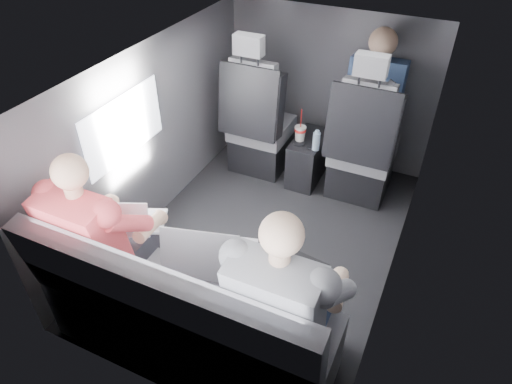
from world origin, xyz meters
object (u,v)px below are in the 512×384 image
at_px(front_seat_right, 362,153).
at_px(laptop_white, 134,221).
at_px(water_bottle, 316,141).
at_px(passenger_rear_right, 286,302).
at_px(passenger_rear_left, 106,237).
at_px(passenger_front_right, 374,98).
at_px(rear_bench, 187,321).
at_px(front_seat_left, 259,129).
at_px(center_console, 308,158).
at_px(soda_cup, 300,133).
at_px(laptop_silver, 211,254).
at_px(laptop_black, 293,267).

relative_size(front_seat_right, laptop_white, 3.34).
xyz_separation_m(water_bottle, passenger_rear_right, (0.42, -1.71, 0.16)).
height_order(front_seat_right, laptop_white, front_seat_right).
relative_size(passenger_rear_left, passenger_front_right, 1.38).
bearing_deg(water_bottle, passenger_rear_left, -110.77).
distance_m(rear_bench, passenger_rear_right, 0.63).
bearing_deg(water_bottle, front_seat_right, 16.24).
relative_size(front_seat_right, water_bottle, 7.33).
distance_m(passenger_rear_right, passenger_front_right, 2.07).
relative_size(passenger_rear_right, passenger_front_right, 1.41).
bearing_deg(passenger_rear_left, rear_bench, -9.88).
relative_size(front_seat_left, passenger_front_right, 1.43).
bearing_deg(passenger_front_right, passenger_rear_left, -115.25).
bearing_deg(passenger_front_right, water_bottle, -132.27).
xyz_separation_m(front_seat_right, rear_bench, (-0.45, -1.90, -0.09)).
height_order(passenger_rear_left, passenger_rear_right, passenger_rear_right).
distance_m(laptop_white, passenger_rear_right, 1.03).
xyz_separation_m(front_seat_right, center_console, (-0.45, 0.04, -0.20)).
distance_m(soda_cup, laptop_silver, 1.66).
bearing_deg(laptop_black, soda_cup, 109.10).
bearing_deg(laptop_black, water_bottle, 104.18).
bearing_deg(laptop_silver, laptop_white, 174.27).
height_order(laptop_black, passenger_rear_right, passenger_rear_right).
relative_size(front_seat_left, front_seat_right, 1.00).
bearing_deg(laptop_white, water_bottle, 68.83).
distance_m(front_seat_right, soda_cup, 0.52).
xyz_separation_m(front_seat_right, laptop_white, (-0.94, -1.63, 0.23)).
distance_m(laptop_silver, passenger_front_right, 1.98).
bearing_deg(passenger_rear_left, laptop_black, 12.58).
bearing_deg(soda_cup, passenger_rear_left, -105.28).
distance_m(rear_bench, water_bottle, 1.81).
bearing_deg(water_bottle, laptop_black, -75.82).
distance_m(rear_bench, laptop_white, 0.65).
distance_m(front_seat_right, laptop_silver, 1.75).
height_order(laptop_silver, passenger_rear_left, passenger_rear_left).
relative_size(laptop_white, passenger_front_right, 0.43).
xyz_separation_m(rear_bench, passenger_rear_left, (-0.55, 0.10, 0.32)).
relative_size(front_seat_left, laptop_black, 3.98).
height_order(laptop_white, passenger_front_right, passenger_front_right).
distance_m(front_seat_left, soda_cup, 0.40).
xyz_separation_m(soda_cup, passenger_front_right, (0.49, 0.29, 0.29)).
xyz_separation_m(center_console, passenger_front_right, (0.43, 0.22, 0.56)).
height_order(soda_cup, passenger_front_right, passenger_front_right).
height_order(laptop_black, passenger_front_right, passenger_front_right).
relative_size(soda_cup, water_bottle, 1.67).
xyz_separation_m(front_seat_right, soda_cup, (-0.51, -0.03, 0.07)).
bearing_deg(laptop_white, soda_cup, 74.94).
distance_m(front_seat_left, laptop_silver, 1.77).
height_order(laptop_silver, passenger_front_right, passenger_front_right).
distance_m(soda_cup, passenger_rear_left, 1.84).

